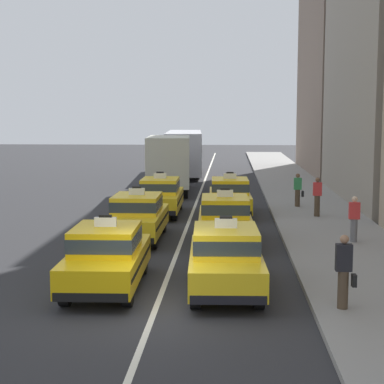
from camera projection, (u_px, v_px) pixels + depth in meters
ground_plane at (154, 313)px, 14.34m from camera, size 160.00×160.00×0.00m
lane_stripe_left_right at (198, 198)px, 34.15m from camera, size 0.14×80.00×0.01m
sidewalk_curb at (314, 212)px, 28.86m from camera, size 4.00×90.00×0.15m
taxi_left_nearest at (107, 256)px, 16.23m from camera, size 1.91×4.60×1.96m
taxi_left_second at (137, 216)px, 22.56m from camera, size 1.83×4.57×1.96m
taxi_left_third at (160, 195)px, 28.28m from camera, size 1.88×4.58×1.96m
box_truck_left_fourth at (169, 162)px, 36.12m from camera, size 2.62×7.08×3.27m
bus_left_fifth at (184, 150)px, 47.07m from camera, size 3.13×11.32×3.22m
taxi_right_nearest at (226, 257)px, 16.03m from camera, size 1.97×4.62×1.96m
taxi_right_second at (225, 219)px, 22.01m from camera, size 1.94×4.61×1.96m
taxi_right_third at (230, 196)px, 28.18m from camera, size 1.93×4.61×1.96m
pedestrian_near_crosswalk at (298, 190)px, 29.84m from camera, size 0.47×0.24×1.57m
pedestrian_mid_block at (344, 272)px, 14.11m from camera, size 0.47×0.24×1.69m
pedestrian_trailing at (317, 197)px, 26.96m from camera, size 0.36×0.24×1.67m
pedestrian_far_corner at (354, 219)px, 21.54m from camera, size 0.36×0.24×1.58m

